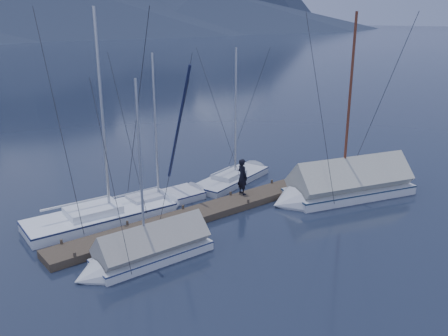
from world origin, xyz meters
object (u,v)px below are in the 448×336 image
Objects in this scene: sailboat_open_mid at (166,199)px; person at (242,177)px; sailboat_open_right at (239,176)px; sailboat_covered_near at (340,188)px; sailboat_covered_far at (143,253)px; sailboat_open_left at (121,213)px.

person is at bearing -34.21° from sailboat_open_mid.
sailboat_covered_near is (2.20, -5.71, 0.38)m from sailboat_open_right.
sailboat_open_mid is 6.38m from sailboat_covered_far.
sailboat_open_mid is at bearing 5.67° from sailboat_open_left.
person is (-4.35, 2.96, 0.77)m from sailboat_covered_near.
sailboat_open_mid reaches higher than person.
sailboat_open_mid is at bearing 145.76° from sailboat_covered_near.
sailboat_covered_near is at bearing -25.45° from sailboat_open_left.
person is (7.42, 2.62, 0.91)m from sailboat_covered_far.
sailboat_covered_far is (-9.57, -5.37, 0.24)m from sailboat_open_right.
sailboat_open_left is 1.01× the size of sailboat_covered_near.
sailboat_open_right is at bearing 111.08° from sailboat_covered_near.
sailboat_open_right is 6.14m from sailboat_covered_near.
sailboat_covered_far is at bearing 178.34° from sailboat_covered_near.
sailboat_open_right is at bearing 5.43° from sailboat_open_left.
sailboat_open_mid is at bearing 49.78° from sailboat_covered_far.
sailboat_covered_near reaches higher than person.
sailboat_covered_far is at bearing -106.89° from sailboat_open_left.
sailboat_covered_near reaches higher than sailboat_open_mid.
sailboat_open_left is at bearing -174.57° from sailboat_open_right.
sailboat_open_right reaches higher than sailboat_covered_far.
sailboat_open_left reaches higher than sailboat_open_mid.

